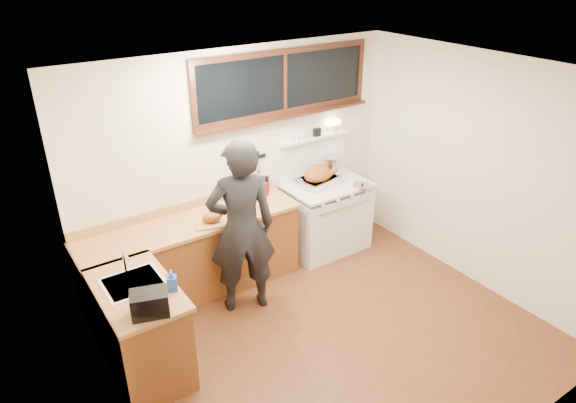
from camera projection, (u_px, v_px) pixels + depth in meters
ground_plane at (331, 336)px, 5.19m from camera, size 4.00×3.50×0.02m
room_shell at (338, 187)px, 4.45m from camera, size 4.10×3.60×2.65m
counter_back at (194, 257)px, 5.65m from camera, size 2.44×0.64×1.00m
counter_left at (141, 329)px, 4.59m from camera, size 0.64×1.09×0.90m
sink_unit at (134, 288)px, 4.48m from camera, size 0.50×0.45×0.37m
vintage_stove at (325, 215)px, 6.52m from camera, size 1.02×0.74×1.59m
back_window at (285, 90)px, 5.84m from camera, size 2.32×0.13×0.77m
left_doorway at (147, 370)px, 3.29m from camera, size 0.02×1.04×2.17m
knife_strip at (248, 160)px, 5.92m from camera, size 0.46×0.03×0.28m
man at (242, 228)px, 5.21m from camera, size 0.81×0.65×1.92m
soap_bottle at (172, 280)px, 4.33m from camera, size 0.11×0.11×0.19m
toaster at (150, 303)px, 4.04m from camera, size 0.34×0.28×0.20m
cutting_board at (212, 219)px, 5.40m from camera, size 0.43×0.37×0.13m
roast_turkey at (318, 177)px, 6.26m from camera, size 0.55×0.45×0.26m
stockpot at (331, 165)px, 6.53m from camera, size 0.35×0.35×0.25m
saucepan at (320, 173)px, 6.47m from camera, size 0.19×0.29×0.11m
pot_lid at (362, 186)px, 6.25m from camera, size 0.25×0.25×0.04m
coffee_tin at (263, 189)px, 6.00m from camera, size 0.11×0.09×0.16m
pitcher at (227, 194)px, 5.87m from camera, size 0.09×0.09×0.16m
bottle_cluster at (249, 187)px, 5.95m from camera, size 0.48×0.07×0.30m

